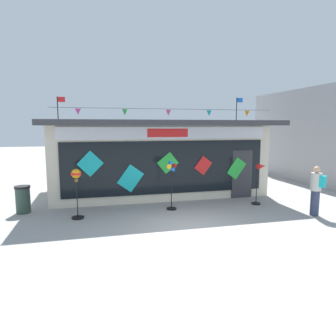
{
  "coord_description": "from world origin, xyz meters",
  "views": [
    {
      "loc": [
        -2.78,
        -8.19,
        3.01
      ],
      "look_at": [
        0.09,
        3.12,
        1.4
      ],
      "focal_mm": 32.77,
      "sensor_mm": 36.0,
      "label": 1
    }
  ],
  "objects_px": {
    "wind_spinner_far_left": "(77,183)",
    "trash_bin": "(23,199)",
    "wind_spinner_center_left": "(260,177)",
    "kite_shop_building": "(154,155)",
    "wind_spinner_left": "(172,177)",
    "person_near_camera": "(316,190)"
  },
  "relations": [
    {
      "from": "wind_spinner_left",
      "to": "wind_spinner_far_left",
      "type": "bearing_deg",
      "value": -175.11
    },
    {
      "from": "wind_spinner_center_left",
      "to": "person_near_camera",
      "type": "distance_m",
      "value": 2.11
    },
    {
      "from": "wind_spinner_center_left",
      "to": "trash_bin",
      "type": "height_order",
      "value": "wind_spinner_center_left"
    },
    {
      "from": "kite_shop_building",
      "to": "wind_spinner_left",
      "type": "distance_m",
      "value": 3.77
    },
    {
      "from": "kite_shop_building",
      "to": "wind_spinner_left",
      "type": "height_order",
      "value": "kite_shop_building"
    },
    {
      "from": "wind_spinner_far_left",
      "to": "wind_spinner_center_left",
      "type": "distance_m",
      "value": 6.75
    },
    {
      "from": "wind_spinner_left",
      "to": "person_near_camera",
      "type": "bearing_deg",
      "value": -22.79
    },
    {
      "from": "wind_spinner_left",
      "to": "person_near_camera",
      "type": "xyz_separation_m",
      "value": [
        4.51,
        -1.9,
        -0.3
      ]
    },
    {
      "from": "wind_spinner_center_left",
      "to": "kite_shop_building",
      "type": "bearing_deg",
      "value": 131.48
    },
    {
      "from": "wind_spinner_center_left",
      "to": "trash_bin",
      "type": "xyz_separation_m",
      "value": [
        -8.61,
        0.95,
        -0.58
      ]
    },
    {
      "from": "kite_shop_building",
      "to": "wind_spinner_center_left",
      "type": "distance_m",
      "value": 5.1
    },
    {
      "from": "kite_shop_building",
      "to": "person_near_camera",
      "type": "height_order",
      "value": "kite_shop_building"
    },
    {
      "from": "wind_spinner_left",
      "to": "trash_bin",
      "type": "distance_m",
      "value": 5.24
    },
    {
      "from": "wind_spinner_far_left",
      "to": "person_near_camera",
      "type": "relative_size",
      "value": 0.98
    },
    {
      "from": "wind_spinner_left",
      "to": "wind_spinner_center_left",
      "type": "bearing_deg",
      "value": -0.99
    },
    {
      "from": "wind_spinner_far_left",
      "to": "wind_spinner_left",
      "type": "height_order",
      "value": "wind_spinner_left"
    },
    {
      "from": "wind_spinner_center_left",
      "to": "person_near_camera",
      "type": "relative_size",
      "value": 0.94
    },
    {
      "from": "kite_shop_building",
      "to": "person_near_camera",
      "type": "xyz_separation_m",
      "value": [
        4.38,
        -5.63,
        -0.75
      ]
    },
    {
      "from": "wind_spinner_far_left",
      "to": "wind_spinner_center_left",
      "type": "xyz_separation_m",
      "value": [
        6.75,
        0.22,
        -0.11
      ]
    },
    {
      "from": "wind_spinner_far_left",
      "to": "trash_bin",
      "type": "height_order",
      "value": "wind_spinner_far_left"
    },
    {
      "from": "kite_shop_building",
      "to": "person_near_camera",
      "type": "distance_m",
      "value": 7.17
    },
    {
      "from": "wind_spinner_left",
      "to": "wind_spinner_center_left",
      "type": "relative_size",
      "value": 1.13
    }
  ]
}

